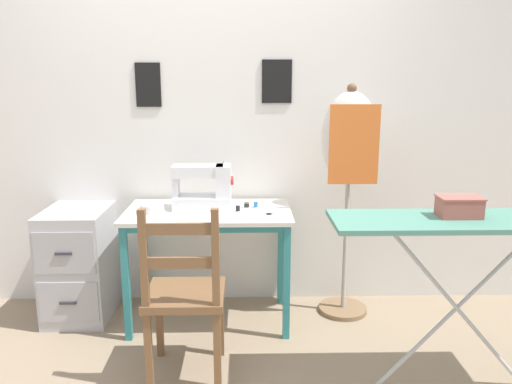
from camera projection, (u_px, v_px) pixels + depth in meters
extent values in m
plane|color=gray|center=(207.00, 342.00, 2.96)|extent=(14.00, 14.00, 0.00)
cube|color=silver|center=(210.00, 117.00, 3.30)|extent=(10.00, 0.05, 2.55)
cube|color=black|center=(148.00, 85.00, 3.22)|extent=(0.16, 0.01, 0.28)
cube|color=black|center=(277.00, 81.00, 3.23)|extent=(0.19, 0.01, 0.28)
cube|color=silver|center=(208.00, 212.00, 3.08)|extent=(1.02, 0.58, 0.02)
cube|color=teal|center=(205.00, 229.00, 2.85)|extent=(0.94, 0.03, 0.04)
cube|color=teal|center=(126.00, 284.00, 2.91)|extent=(0.04, 0.04, 0.71)
cube|color=teal|center=(287.00, 283.00, 2.93)|extent=(0.04, 0.04, 0.71)
cube|color=teal|center=(143.00, 255.00, 3.40)|extent=(0.04, 0.04, 0.71)
cube|color=teal|center=(281.00, 254.00, 3.42)|extent=(0.04, 0.04, 0.71)
cube|color=white|center=(202.00, 202.00, 3.11)|extent=(0.36, 0.19, 0.08)
cube|color=white|center=(224.00, 181.00, 3.09)|extent=(0.09, 0.16, 0.19)
cube|color=white|center=(198.00, 171.00, 3.07)|extent=(0.31, 0.14, 0.07)
cube|color=white|center=(176.00, 186.00, 3.09)|extent=(0.04, 0.10, 0.12)
cylinder|color=#B22D2D|center=(232.00, 181.00, 3.09)|extent=(0.02, 0.06, 0.06)
cylinder|color=#99999E|center=(223.00, 163.00, 3.06)|extent=(0.01, 0.01, 0.02)
cylinder|color=silver|center=(152.00, 208.00, 3.02)|extent=(0.15, 0.15, 0.05)
cylinder|color=gray|center=(152.00, 205.00, 3.02)|extent=(0.12, 0.12, 0.01)
cube|color=silver|center=(277.00, 212.00, 3.02)|extent=(0.08, 0.06, 0.00)
cube|color=silver|center=(278.00, 213.00, 3.01)|extent=(0.09, 0.04, 0.00)
torus|color=black|center=(269.00, 214.00, 2.98)|extent=(0.03, 0.03, 0.01)
torus|color=black|center=(269.00, 214.00, 2.99)|extent=(0.03, 0.03, 0.01)
cylinder|color=black|center=(238.00, 208.00, 3.05)|extent=(0.03, 0.03, 0.04)
cylinder|color=beige|center=(238.00, 205.00, 3.04)|extent=(0.03, 0.03, 0.00)
cylinder|color=beige|center=(238.00, 211.00, 3.05)|extent=(0.03, 0.03, 0.00)
cylinder|color=black|center=(247.00, 205.00, 3.14)|extent=(0.03, 0.03, 0.03)
cylinder|color=beige|center=(247.00, 202.00, 3.14)|extent=(0.04, 0.04, 0.00)
cylinder|color=beige|center=(247.00, 207.00, 3.14)|extent=(0.04, 0.04, 0.00)
cylinder|color=#2875C1|center=(256.00, 204.00, 3.14)|extent=(0.03, 0.03, 0.04)
cylinder|color=beige|center=(256.00, 201.00, 3.14)|extent=(0.03, 0.03, 0.00)
cylinder|color=beige|center=(256.00, 207.00, 3.14)|extent=(0.03, 0.03, 0.00)
cube|color=brown|center=(185.00, 295.00, 2.57)|extent=(0.40, 0.38, 0.04)
cube|color=brown|center=(159.00, 321.00, 2.78)|extent=(0.04, 0.04, 0.42)
cube|color=brown|center=(221.00, 320.00, 2.78)|extent=(0.04, 0.04, 0.42)
cube|color=brown|center=(149.00, 352.00, 2.47)|extent=(0.04, 0.04, 0.42)
cube|color=brown|center=(217.00, 351.00, 2.47)|extent=(0.04, 0.04, 0.42)
cube|color=brown|center=(144.00, 258.00, 2.36)|extent=(0.04, 0.04, 0.48)
cube|color=brown|center=(216.00, 258.00, 2.36)|extent=(0.04, 0.04, 0.48)
cube|color=brown|center=(179.00, 229.00, 2.33)|extent=(0.34, 0.02, 0.06)
cube|color=brown|center=(180.00, 263.00, 2.36)|extent=(0.34, 0.02, 0.06)
cube|color=#B7B7BC|center=(80.00, 263.00, 3.23)|extent=(0.39, 0.49, 0.72)
cube|color=#A8A8AD|center=(64.00, 253.00, 2.95)|extent=(0.36, 0.01, 0.26)
cube|color=#333338|center=(63.00, 254.00, 2.95)|extent=(0.10, 0.01, 0.02)
cube|color=#A8A8AD|center=(68.00, 302.00, 3.03)|extent=(0.36, 0.01, 0.26)
cube|color=#333338|center=(68.00, 303.00, 3.02)|extent=(0.10, 0.01, 0.02)
cylinder|color=#846647|center=(343.00, 309.00, 3.35)|extent=(0.32, 0.32, 0.03)
cylinder|color=#ADA89E|center=(345.00, 240.00, 3.24)|extent=(0.03, 0.03, 0.94)
ellipsoid|color=beige|center=(350.00, 137.00, 3.10)|extent=(0.35, 0.25, 0.57)
sphere|color=brown|center=(352.00, 88.00, 3.03)|extent=(0.06, 0.06, 0.06)
cube|color=orange|center=(354.00, 145.00, 2.97)|extent=(0.30, 0.01, 0.48)
cube|color=#518E7A|center=(465.00, 221.00, 2.34)|extent=(1.26, 0.37, 0.02)
cylinder|color=#B7B7BC|center=(457.00, 308.00, 2.44)|extent=(0.77, 0.02, 0.88)
cylinder|color=#B7B7BC|center=(457.00, 308.00, 2.44)|extent=(0.77, 0.02, 0.88)
cube|color=#AD564C|center=(459.00, 208.00, 2.36)|extent=(0.19, 0.12, 0.09)
cube|color=#BE5F54|center=(460.00, 197.00, 2.34)|extent=(0.20, 0.13, 0.01)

